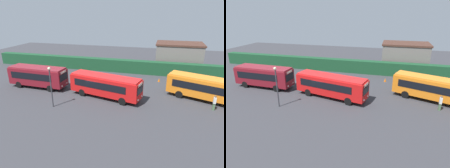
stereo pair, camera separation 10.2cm
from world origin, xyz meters
The scene contains 11 objects.
ground_plane centered at (0.00, 0.00, 0.00)m, with size 80.37×80.37×0.00m, color #38383D.
bus_maroon centered at (-9.66, 0.92, 1.83)m, with size 9.00×2.87×3.18m.
bus_red centered at (1.26, -0.09, 1.77)m, with size 10.09×4.43×3.06m.
bus_orange centered at (14.08, 2.32, 1.80)m, with size 9.95×5.50×3.13m.
person_left centered at (-1.24, 3.57, 0.98)m, with size 0.26×0.48×1.85m.
person_center centered at (1.86, 2.06, 0.86)m, with size 0.43×0.52×1.65m.
person_right centered at (14.64, -0.30, 1.00)m, with size 0.26×0.40×1.87m.
hedge_row centered at (0.00, 12.24, 1.18)m, with size 52.19×1.55×2.35m, color #194829.
depot_building centered at (11.06, 16.50, 2.66)m, with size 8.66×6.12×5.30m.
traffic_cone centered at (7.96, 8.31, 0.30)m, with size 0.36×0.36×0.60m, color orange.
lamppost centered at (-4.07, -4.47, 3.17)m, with size 0.36×0.36×5.01m.
Camera 2 is at (8.75, -23.66, 11.03)m, focal length 31.90 mm.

